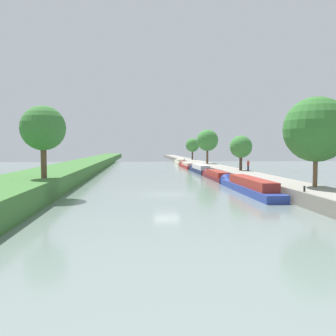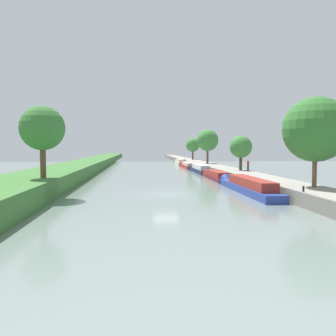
{
  "view_description": "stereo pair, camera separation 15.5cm",
  "coord_description": "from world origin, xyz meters",
  "px_view_note": "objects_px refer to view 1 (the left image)",
  "views": [
    {
      "loc": [
        -2.92,
        -34.66,
        4.64
      ],
      "look_at": [
        2.55,
        27.35,
        1.0
      ],
      "focal_mm": 37.82,
      "sensor_mm": 36.0,
      "label": 1
    },
    {
      "loc": [
        -2.76,
        -34.67,
        4.64
      ],
      "look_at": [
        2.55,
        27.35,
        1.0
      ],
      "focal_mm": 37.82,
      "sensor_mm": 36.0,
      "label": 2
    }
  ],
  "objects_px": {
    "narrowboat_navy": "(199,169)",
    "person_walking": "(248,165)",
    "narrowboat_cream": "(180,162)",
    "mooring_bollard_near": "(304,189)",
    "mooring_bollard_far": "(184,159)",
    "narrowboat_red": "(187,165)",
    "narrowboat_maroon": "(215,175)",
    "narrowboat_blue": "(247,186)"
  },
  "relations": [
    {
      "from": "mooring_bollard_far",
      "to": "narrowboat_blue",
      "type": "bearing_deg",
      "value": -91.67
    },
    {
      "from": "narrowboat_cream",
      "to": "narrowboat_navy",
      "type": "bearing_deg",
      "value": -89.73
    },
    {
      "from": "narrowboat_maroon",
      "to": "narrowboat_cream",
      "type": "relative_size",
      "value": 1.17
    },
    {
      "from": "narrowboat_maroon",
      "to": "person_walking",
      "type": "bearing_deg",
      "value": 1.23
    },
    {
      "from": "narrowboat_red",
      "to": "narrowboat_cream",
      "type": "height_order",
      "value": "narrowboat_cream"
    },
    {
      "from": "narrowboat_red",
      "to": "narrowboat_cream",
      "type": "relative_size",
      "value": 1.34
    },
    {
      "from": "narrowboat_maroon",
      "to": "narrowboat_blue",
      "type": "bearing_deg",
      "value": -90.31
    },
    {
      "from": "narrowboat_navy",
      "to": "narrowboat_red",
      "type": "relative_size",
      "value": 0.99
    },
    {
      "from": "narrowboat_cream",
      "to": "mooring_bollard_far",
      "type": "relative_size",
      "value": 24.07
    },
    {
      "from": "narrowboat_maroon",
      "to": "mooring_bollard_near",
      "type": "bearing_deg",
      "value": -85.94
    },
    {
      "from": "narrowboat_navy",
      "to": "narrowboat_red",
      "type": "xyz_separation_m",
      "value": [
        -0.09,
        15.27,
        -0.09
      ]
    },
    {
      "from": "narrowboat_maroon",
      "to": "mooring_bollard_near",
      "type": "height_order",
      "value": "mooring_bollard_near"
    },
    {
      "from": "narrowboat_cream",
      "to": "mooring_bollard_near",
      "type": "distance_m",
      "value": 66.75
    },
    {
      "from": "person_walking",
      "to": "mooring_bollard_near",
      "type": "xyz_separation_m",
      "value": [
        -3.28,
        -24.44,
        -0.65
      ]
    },
    {
      "from": "narrowboat_cream",
      "to": "mooring_bollard_near",
      "type": "bearing_deg",
      "value": -88.44
    },
    {
      "from": "narrowboat_blue",
      "to": "narrowboat_navy",
      "type": "height_order",
      "value": "narrowboat_blue"
    },
    {
      "from": "narrowboat_blue",
      "to": "narrowboat_red",
      "type": "height_order",
      "value": "narrowboat_blue"
    },
    {
      "from": "narrowboat_cream",
      "to": "mooring_bollard_near",
      "type": "height_order",
      "value": "mooring_bollard_near"
    },
    {
      "from": "mooring_bollard_near",
      "to": "narrowboat_maroon",
      "type": "bearing_deg",
      "value": 94.06
    },
    {
      "from": "narrowboat_blue",
      "to": "person_walking",
      "type": "height_order",
      "value": "person_walking"
    },
    {
      "from": "mooring_bollard_near",
      "to": "mooring_bollard_far",
      "type": "height_order",
      "value": "same"
    },
    {
      "from": "narrowboat_cream",
      "to": "person_walking",
      "type": "height_order",
      "value": "person_walking"
    },
    {
      "from": "narrowboat_blue",
      "to": "narrowboat_cream",
      "type": "distance_m",
      "value": 57.81
    },
    {
      "from": "narrowboat_maroon",
      "to": "narrowboat_cream",
      "type": "bearing_deg",
      "value": 90.11
    },
    {
      "from": "mooring_bollard_near",
      "to": "mooring_bollard_far",
      "type": "bearing_deg",
      "value": 90.0
    },
    {
      "from": "narrowboat_navy",
      "to": "mooring_bollard_near",
      "type": "bearing_deg",
      "value": -87.47
    },
    {
      "from": "narrowboat_blue",
      "to": "narrowboat_navy",
      "type": "relative_size",
      "value": 1.15
    },
    {
      "from": "narrowboat_red",
      "to": "mooring_bollard_far",
      "type": "relative_size",
      "value": 32.25
    },
    {
      "from": "person_walking",
      "to": "mooring_bollard_near",
      "type": "relative_size",
      "value": 3.69
    },
    {
      "from": "mooring_bollard_near",
      "to": "narrowboat_cream",
      "type": "bearing_deg",
      "value": 91.56
    },
    {
      "from": "narrowboat_navy",
      "to": "mooring_bollard_far",
      "type": "height_order",
      "value": "mooring_bollard_far"
    },
    {
      "from": "narrowboat_navy",
      "to": "person_walking",
      "type": "xyz_separation_m",
      "value": [
        4.96,
        -13.49,
        1.39
      ]
    },
    {
      "from": "narrowboat_maroon",
      "to": "narrowboat_red",
      "type": "relative_size",
      "value": 0.87
    },
    {
      "from": "mooring_bollard_far",
      "to": "mooring_bollard_near",
      "type": "bearing_deg",
      "value": -90.0
    },
    {
      "from": "person_walking",
      "to": "narrowboat_navy",
      "type": "bearing_deg",
      "value": 110.18
    },
    {
      "from": "narrowboat_blue",
      "to": "person_walking",
      "type": "xyz_separation_m",
      "value": [
        5.09,
        15.53,
        1.36
      ]
    },
    {
      "from": "narrowboat_cream",
      "to": "mooring_bollard_near",
      "type": "xyz_separation_m",
      "value": [
        1.81,
        -66.72,
        0.73
      ]
    },
    {
      "from": "narrowboat_cream",
      "to": "person_walking",
      "type": "distance_m",
      "value": 42.61
    },
    {
      "from": "narrowboat_maroon",
      "to": "person_walking",
      "type": "distance_m",
      "value": 5.23
    },
    {
      "from": "narrowboat_navy",
      "to": "narrowboat_maroon",
      "type": "bearing_deg",
      "value": -90.23
    },
    {
      "from": "narrowboat_blue",
      "to": "narrowboat_red",
      "type": "bearing_deg",
      "value": 89.94
    },
    {
      "from": "narrowboat_navy",
      "to": "mooring_bollard_far",
      "type": "bearing_deg",
      "value": 87.1
    }
  ]
}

